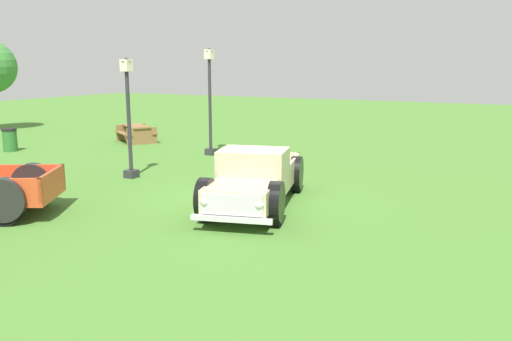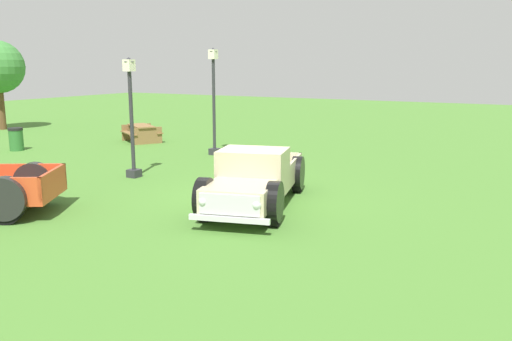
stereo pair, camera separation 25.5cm
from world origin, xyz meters
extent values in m
plane|color=#477A2D|center=(0.00, 0.00, 0.00)|extent=(80.00, 80.00, 0.00)
cube|color=#C6B793|center=(-1.91, -0.85, 0.64)|extent=(1.79, 1.81, 0.53)
cube|color=silver|center=(-2.63, -1.04, 0.64)|extent=(0.40, 1.30, 0.45)
sphere|color=silver|center=(-2.46, -1.61, 0.66)|extent=(0.19, 0.19, 0.19)
sphere|color=silver|center=(-2.77, -0.47, 0.66)|extent=(0.19, 0.19, 0.19)
cube|color=#C6B793|center=(-0.60, -0.49, 0.93)|extent=(1.64, 1.90, 1.12)
cube|color=#8C9EA8|center=(-1.17, -0.65, 1.17)|extent=(0.40, 1.36, 0.49)
cube|color=#C6B793|center=(0.99, -0.06, 0.42)|extent=(2.39, 2.10, 0.10)
cube|color=#C6B793|center=(1.19, -0.81, 0.73)|extent=(1.99, 0.61, 0.53)
cube|color=#C6B793|center=(0.79, 0.69, 0.73)|extent=(1.99, 0.61, 0.53)
cube|color=#C6B793|center=(1.94, 0.20, 0.73)|extent=(0.50, 1.59, 0.53)
cylinder|color=black|center=(-1.70, -1.63, 0.37)|extent=(0.77, 0.40, 0.74)
cylinder|color=#B7B7BC|center=(-1.70, -1.64, 0.37)|extent=(0.35, 0.30, 0.30)
cylinder|color=black|center=(-1.70, -1.63, 0.56)|extent=(0.97, 0.51, 0.93)
cylinder|color=black|center=(-2.13, -0.06, 0.37)|extent=(0.77, 0.40, 0.74)
cylinder|color=#B7B7BC|center=(-2.13, -0.05, 0.37)|extent=(0.35, 0.30, 0.30)
cylinder|color=black|center=(-2.13, -0.06, 0.56)|extent=(0.97, 0.51, 0.93)
cylinder|color=black|center=(1.44, -0.78, 0.37)|extent=(0.77, 0.40, 0.74)
cylinder|color=#B7B7BC|center=(1.44, -0.79, 0.37)|extent=(0.35, 0.30, 0.30)
cylinder|color=black|center=(1.44, -0.78, 0.56)|extent=(0.97, 0.51, 0.93)
cylinder|color=black|center=(1.01, 0.79, 0.37)|extent=(0.77, 0.40, 0.74)
cylinder|color=#B7B7BC|center=(1.01, 0.80, 0.37)|extent=(0.35, 0.30, 0.30)
cylinder|color=black|center=(1.01, 0.79, 0.56)|extent=(0.97, 0.51, 0.93)
cube|color=silver|center=(-2.67, -1.05, 0.33)|extent=(0.56, 1.73, 0.12)
cube|color=#D14723|center=(-3.84, 4.39, 0.44)|extent=(2.59, 2.75, 0.10)
cube|color=#D14723|center=(-3.13, 4.81, 0.78)|extent=(1.17, 1.91, 0.57)
cube|color=#D14723|center=(-3.31, 3.49, 0.78)|extent=(1.53, 0.95, 0.57)
cylinder|color=black|center=(-4.45, 3.72, 0.39)|extent=(0.59, 0.79, 0.78)
cylinder|color=#B7B7BC|center=(-4.46, 3.72, 0.39)|extent=(0.37, 0.40, 0.31)
cylinder|color=black|center=(-4.45, 3.72, 0.59)|extent=(0.75, 1.00, 0.99)
cylinder|color=black|center=(-2.96, 4.61, 0.39)|extent=(0.59, 0.79, 0.78)
cylinder|color=#B7B7BC|center=(-2.95, 4.61, 0.39)|extent=(0.37, 0.40, 0.31)
cylinder|color=black|center=(-2.96, 4.61, 0.59)|extent=(0.75, 1.00, 0.99)
cube|color=#2D2D33|center=(0.78, 4.62, 0.12)|extent=(0.36, 0.36, 0.25)
cylinder|color=#2D2D33|center=(0.78, 4.62, 1.78)|extent=(0.12, 0.12, 3.07)
cube|color=#F2EACC|center=(0.78, 4.62, 3.50)|extent=(0.28, 0.28, 0.36)
cone|color=#2D2D33|center=(0.78, 4.62, 3.68)|extent=(0.32, 0.32, 0.14)
cube|color=#2D2D33|center=(5.59, 4.70, 0.12)|extent=(0.36, 0.36, 0.25)
cylinder|color=#2D2D33|center=(5.59, 4.70, 1.99)|extent=(0.12, 0.12, 3.48)
cube|color=#F2EACC|center=(5.59, 4.70, 3.91)|extent=(0.28, 0.28, 0.36)
cone|color=#2D2D33|center=(5.59, 4.70, 4.09)|extent=(0.32, 0.32, 0.14)
cube|color=olive|center=(6.92, 9.59, 0.75)|extent=(1.64, 1.95, 0.06)
cube|color=olive|center=(7.43, 9.27, 0.45)|extent=(1.20, 1.67, 0.05)
cube|color=olive|center=(6.41, 9.91, 0.45)|extent=(1.20, 1.67, 0.05)
cube|color=olive|center=(6.49, 8.91, 0.38)|extent=(1.23, 0.81, 0.75)
cube|color=olive|center=(7.35, 10.27, 0.38)|extent=(1.23, 0.81, 0.75)
cylinder|color=#2D6B2D|center=(2.49, 12.51, 0.42)|extent=(0.56, 0.56, 0.85)
cylinder|color=black|center=(2.49, 12.51, 0.90)|extent=(0.59, 0.59, 0.10)
camera|label=1|loc=(-11.84, -6.43, 3.53)|focal=36.88mm
camera|label=2|loc=(-11.72, -6.66, 3.53)|focal=36.88mm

